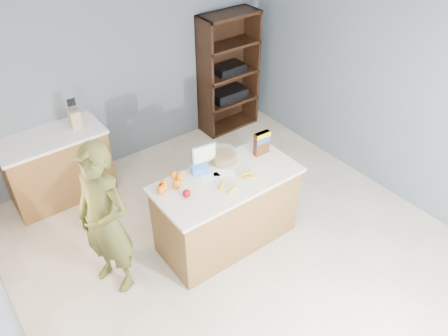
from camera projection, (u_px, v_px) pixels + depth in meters
floor at (243, 254)px, 4.87m from camera, size 4.50×5.00×0.02m
walls at (248, 128)px, 3.88m from camera, size 4.52×5.02×2.51m
counter_peninsula at (227, 212)px, 4.81m from camera, size 1.56×0.76×0.90m
back_cabinet at (58, 166)px, 5.43m from camera, size 1.24×0.62×0.90m
shelving_unit at (227, 75)px, 6.59m from camera, size 0.90×0.40×1.80m
person at (105, 221)px, 4.09m from camera, size 0.61×0.72×1.68m
knife_block at (75, 119)px, 5.24m from camera, size 0.12×0.10×0.31m
envelopes at (217, 175)px, 4.56m from camera, size 0.40×0.21×0.00m
bananas at (239, 181)px, 4.44m from camera, size 0.50×0.24×0.04m
apples at (174, 190)px, 4.30m from camera, size 0.22×0.31×0.08m
oranges at (171, 183)px, 4.39m from camera, size 0.35×0.23×0.08m
blue_carton at (200, 169)px, 4.57m from camera, size 0.21×0.18×0.08m
salad_bowl at (223, 157)px, 4.72m from camera, size 0.30×0.30×0.13m
tv at (204, 154)px, 4.58m from camera, size 0.28×0.12×0.28m
cereal_box at (262, 141)px, 4.78m from camera, size 0.19×0.08×0.28m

